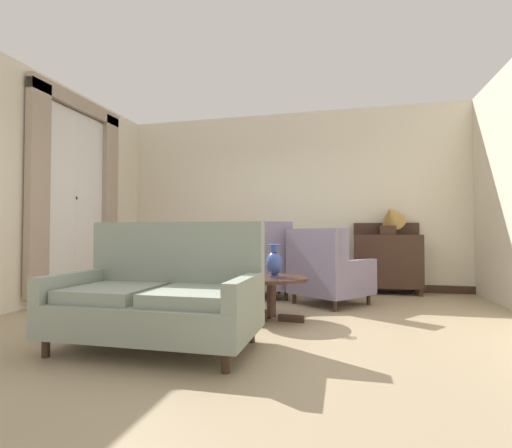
# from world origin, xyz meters

# --- Properties ---
(ground) EXTENTS (8.35, 8.35, 0.00)m
(ground) POSITION_xyz_m (0.00, 0.00, 0.00)
(ground) COLOR #9E896B
(wall_back) EXTENTS (6.12, 0.08, 3.07)m
(wall_back) POSITION_xyz_m (0.00, 2.68, 1.54)
(wall_back) COLOR beige
(wall_back) RESTS_ON ground
(wall_left) EXTENTS (0.08, 3.75, 3.07)m
(wall_left) POSITION_xyz_m (-2.98, 0.80, 1.54)
(wall_left) COLOR beige
(wall_left) RESTS_ON ground
(baseboard_back) EXTENTS (5.96, 0.03, 0.12)m
(baseboard_back) POSITION_xyz_m (0.00, 2.62, 0.06)
(baseboard_back) COLOR #382319
(baseboard_back) RESTS_ON ground
(window_with_curtains) EXTENTS (0.12, 1.83, 2.84)m
(window_with_curtains) POSITION_xyz_m (-2.88, 0.89, 1.63)
(window_with_curtains) COLOR silver
(coffee_table) EXTENTS (0.80, 0.80, 0.47)m
(coffee_table) POSITION_xyz_m (0.17, 0.15, 0.37)
(coffee_table) COLOR #382319
(coffee_table) RESTS_ON ground
(porcelain_vase) EXTENTS (0.18, 0.18, 0.36)m
(porcelain_vase) POSITION_xyz_m (0.21, 0.13, 0.63)
(porcelain_vase) COLOR #384C93
(porcelain_vase) RESTS_ON coffee_table
(settee) EXTENTS (1.63, 0.90, 1.05)m
(settee) POSITION_xyz_m (-0.55, -0.99, 0.41)
(settee) COLOR gray
(settee) RESTS_ON ground
(armchair_beside_settee) EXTENTS (1.19, 1.20, 1.01)m
(armchair_beside_settee) POSITION_xyz_m (0.72, 1.19, 0.42)
(armchair_beside_settee) COLOR slate
(armchair_beside_settee) RESTS_ON ground
(armchair_far_left) EXTENTS (1.02, 1.05, 1.11)m
(armchair_far_left) POSITION_xyz_m (-0.22, 1.51, 0.46)
(armchair_far_left) COLOR slate
(armchair_far_left) RESTS_ON ground
(armchair_near_sideboard) EXTENTS (1.16, 1.11, 1.08)m
(armchair_near_sideboard) POSITION_xyz_m (-0.94, 0.90, 0.45)
(armchair_near_sideboard) COLOR tan
(armchair_near_sideboard) RESTS_ON ground
(sideboard) EXTENTS (1.02, 0.40, 1.12)m
(sideboard) POSITION_xyz_m (1.61, 2.38, 0.52)
(sideboard) COLOR #382319
(sideboard) RESTS_ON ground
(gramophone) EXTENTS (0.52, 0.58, 0.55)m
(gramophone) POSITION_xyz_m (1.66, 2.29, 1.20)
(gramophone) COLOR #382319
(gramophone) RESTS_ON sideboard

